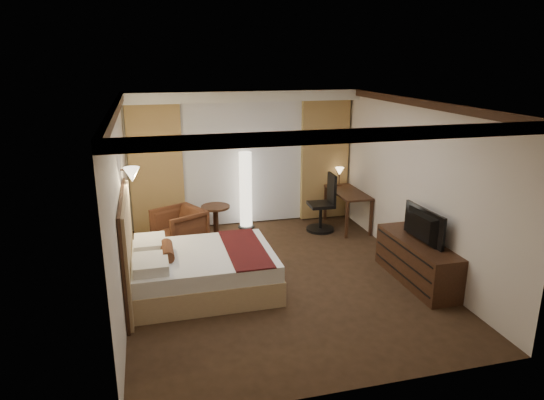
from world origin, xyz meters
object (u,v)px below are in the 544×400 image
object	(u,v)px
bed	(204,271)
dresser	(417,261)
floor_lamp	(246,190)
office_chair	(321,203)
television	(418,223)
desk	(347,209)
side_table	(216,221)
armchair	(179,227)

from	to	relation	value
bed	dresser	world-z (taller)	dresser
floor_lamp	office_chair	distance (m)	1.50
floor_lamp	office_chair	xyz separation A→B (m)	(1.38, -0.55, -0.20)
dresser	television	distance (m)	0.61
dresser	television	size ratio (longest dim) A/B	1.75
desk	office_chair	distance (m)	0.61
bed	desk	distance (m)	3.72
side_table	floor_lamp	size ratio (longest dim) A/B	0.39
bed	dresser	xyz separation A→B (m)	(3.17, -0.53, 0.03)
floor_lamp	office_chair	world-z (taller)	floor_lamp
television	office_chair	bearing A→B (deg)	11.39
armchair	television	distance (m)	4.10
office_chair	dresser	xyz separation A→B (m)	(0.63, -2.51, -0.24)
side_table	dresser	size ratio (longest dim) A/B	0.35
armchair	television	xyz separation A→B (m)	(3.36, -2.29, 0.54)
floor_lamp	dresser	distance (m)	3.69
bed	armchair	size ratio (longest dim) A/B	2.57
office_chair	television	xyz separation A→B (m)	(0.60, -2.51, 0.37)
television	bed	bearing A→B (deg)	78.32
desk	side_table	bearing A→B (deg)	176.48
floor_lamp	dresser	bearing A→B (deg)	-56.62
floor_lamp	desk	distance (m)	2.07
office_chair	television	bearing A→B (deg)	-73.81
television	armchair	bearing A→B (deg)	53.58
floor_lamp	desk	world-z (taller)	floor_lamp
side_table	television	size ratio (longest dim) A/B	0.62
desk	office_chair	world-z (taller)	office_chair
armchair	desk	bearing A→B (deg)	67.68
office_chair	dresser	world-z (taller)	office_chair
bed	television	xyz separation A→B (m)	(3.14, -0.53, 0.64)
dresser	floor_lamp	bearing A→B (deg)	123.38
floor_lamp	office_chair	bearing A→B (deg)	-21.67
side_table	office_chair	size ratio (longest dim) A/B	0.53
office_chair	armchair	bearing A→B (deg)	-172.88
bed	armchair	xyz separation A→B (m)	(-0.22, 1.76, 0.10)
bed	armchair	distance (m)	1.78
armchair	dresser	size ratio (longest dim) A/B	0.47
bed	floor_lamp	xyz separation A→B (m)	(1.15, 2.52, 0.48)
armchair	television	size ratio (longest dim) A/B	0.82
floor_lamp	desk	xyz separation A→B (m)	(1.96, -0.50, -0.40)
dresser	bed	bearing A→B (deg)	170.47
floor_lamp	television	world-z (taller)	floor_lamp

